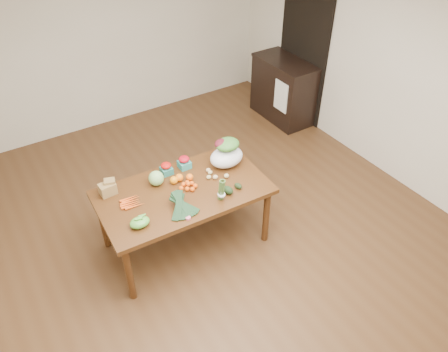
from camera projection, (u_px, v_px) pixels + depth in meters
floor at (218, 233)px, 4.96m from camera, size 6.00×6.00×0.00m
room_walls at (216, 133)px, 4.12m from camera, size 5.02×6.02×2.70m
dining_table at (185, 217)px, 4.62m from camera, size 1.75×1.02×0.75m
doorway_dark at (303, 51)px, 6.41m from camera, size 0.02×1.00×2.10m
cabinet at (283, 90)px, 6.70m from camera, size 0.52×1.02×0.94m
dish_towel at (281, 96)px, 6.37m from camera, size 0.02×0.28×0.45m
paper_bag at (108, 188)px, 4.30m from camera, size 0.22×0.18×0.15m
cabbage at (156, 178)px, 4.42m from camera, size 0.16×0.16×0.16m
strawberry_basket_a at (166, 169)px, 4.57m from camera, size 0.12×0.12×0.11m
strawberry_basket_b at (184, 163)px, 4.66m from camera, size 0.13×0.13×0.11m
orange_a at (174, 180)px, 4.45m from camera, size 0.08×0.08×0.08m
orange_b at (179, 178)px, 4.48m from camera, size 0.08×0.08×0.08m
orange_c at (190, 177)px, 4.50m from camera, size 0.07×0.07×0.07m
mandarin_cluster at (188, 185)px, 4.40m from camera, size 0.19×0.19×0.08m
carrots at (131, 202)px, 4.23m from camera, size 0.23×0.20×0.03m
snap_pea_bag at (140, 222)px, 3.97m from camera, size 0.19×0.14×0.08m
kale_bunch at (183, 206)px, 4.08m from camera, size 0.34×0.41×0.16m
asparagus_bundle at (221, 190)px, 4.20m from camera, size 0.08×0.12×0.26m
potato_a at (209, 177)px, 4.52m from camera, size 0.05×0.05×0.04m
potato_b at (215, 177)px, 4.52m from camera, size 0.06×0.05×0.05m
potato_c at (210, 172)px, 4.58m from camera, size 0.05×0.05×0.04m
potato_d at (208, 170)px, 4.62m from camera, size 0.05×0.05×0.04m
potato_e at (226, 176)px, 4.54m from camera, size 0.06×0.05×0.05m
avocado_a at (228, 190)px, 4.33m from camera, size 0.11×0.14×0.08m
avocado_b at (238, 186)px, 4.40m from camera, size 0.08×0.10×0.06m
salad_bag at (227, 154)px, 4.64m from camera, size 0.39×0.30×0.29m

